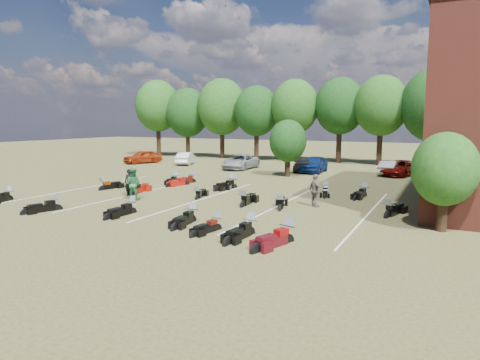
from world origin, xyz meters
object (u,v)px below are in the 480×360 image
Objects in this scene: car_0 at (143,157)px; motorcycle_7 at (133,195)px; person_black at (129,183)px; motorcycle_3 at (192,222)px; motorcycle_14 at (192,183)px; person_green at (133,184)px; motorcycle_0 at (9,200)px; car_4 at (314,164)px; person_grey at (315,191)px.

car_0 reaches higher than motorcycle_7.
motorcycle_3 is (7.51, -4.28, -0.88)m from person_black.
motorcycle_14 is at bearing -14.22° from car_0.
person_green is 7.65m from motorcycle_0.
motorcycle_3 is 1.00× the size of motorcycle_14.
motorcycle_14 is at bearing -102.36° from motorcycle_7.
car_4 reaches higher than motorcycle_7.
person_green reaches higher than person_black.
person_black reaches higher than motorcycle_3.
motorcycle_14 is at bearing 18.81° from person_grey.
car_4 is at bearing 71.46° from motorcycle_14.
person_green reaches higher than motorcycle_0.
person_grey is at bearing 179.00° from motorcycle_7.
person_green is at bearing 11.00° from motorcycle_0.
car_4 is 2.01× the size of motorcycle_3.
person_black is at bearing -54.25° from person_green.
motorcycle_0 is at bearing 14.00° from person_green.
motorcycle_0 is (7.43, -21.82, -0.74)m from car_0.
motorcycle_7 is 6.42m from motorcycle_14.
motorcycle_3 is at bearing -22.72° from car_0.
motorcycle_14 is (0.38, 6.87, -0.88)m from person_black.
person_green is (1.11, -0.95, 0.10)m from person_black.
person_grey is 18.51m from motorcycle_0.
person_black is at bearing 21.94° from motorcycle_0.
motorcycle_3 is (-4.25, -6.17, -0.93)m from person_grey.
person_black is at bearing 145.65° from motorcycle_3.
person_green reaches higher than car_0.
car_4 reaches higher than motorcycle_0.
person_green is at bearing 147.82° from motorcycle_3.
motorcycle_3 is 9.00m from motorcycle_7.
person_black is 0.71× the size of motorcycle_7.
person_black is 1.00m from motorcycle_7.
car_4 reaches higher than motorcycle_3.
person_grey is (11.76, 1.89, 0.06)m from person_black.
car_4 is at bearing 24.45° from car_0.
person_grey is at bearing 3.36° from motorcycle_0.
car_0 is 23.06m from motorcycle_0.
person_green is at bearing -70.50° from person_black.
person_green reaches higher than motorcycle_3.
motorcycle_3 is (20.54, -21.61, -0.74)m from car_0.
person_green is 0.86× the size of motorcycle_3.
motorcycle_14 is (-0.74, 7.82, -0.98)m from person_green.
car_0 is 2.34× the size of person_grey.
motorcycle_7 reaches higher than motorcycle_0.
motorcycle_0 is (-5.59, -4.49, -0.88)m from person_black.
motorcycle_7 is (-0.13, 0.47, -0.88)m from person_black.
motorcycle_7 is 1.09× the size of motorcycle_14.
person_black is 0.94× the size of person_grey.
motorcycle_0 is at bearing -171.32° from person_black.
person_green is 7.92m from motorcycle_14.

